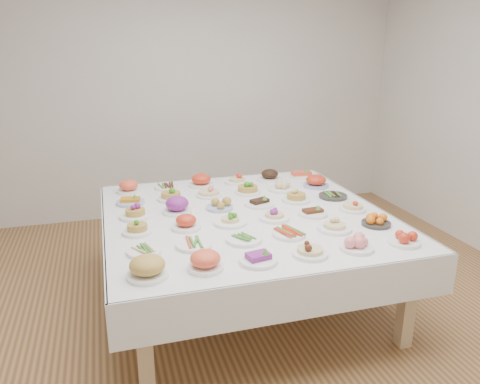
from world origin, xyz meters
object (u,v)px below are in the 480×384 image
object	(u,v)px
dish_18	(135,211)
dish_35	(301,173)
display_table	(246,222)
dish_0	(147,265)

from	to	relation	value
dish_18	dish_35	xyz separation A→B (m)	(1.64, 0.67, -0.01)
dish_18	dish_35	world-z (taller)	dish_18
display_table	dish_18	world-z (taller)	dish_18
dish_35	dish_18	bearing A→B (deg)	-157.74
dish_18	dish_0	bearing A→B (deg)	-90.42
dish_18	display_table	bearing A→B (deg)	-10.92
dish_18	dish_35	bearing A→B (deg)	22.26
dish_0	display_table	bearing A→B (deg)	44.68
display_table	dish_0	bearing A→B (deg)	-135.32
display_table	dish_0	xyz separation A→B (m)	(-0.82, -0.81, 0.14)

